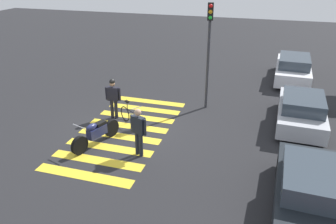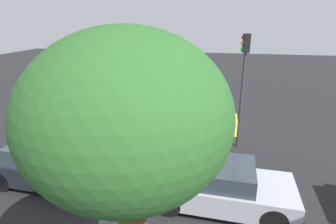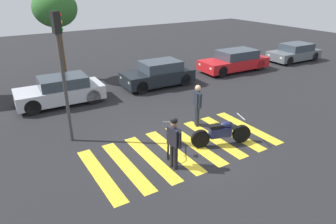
% 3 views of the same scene
% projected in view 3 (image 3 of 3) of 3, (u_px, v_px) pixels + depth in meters
% --- Properties ---
extents(ground_plane, '(60.00, 60.00, 0.00)m').
position_uv_depth(ground_plane, '(184.00, 148.00, 11.00)').
color(ground_plane, '#232326').
extents(police_motorcycle, '(2.21, 0.93, 1.06)m').
position_uv_depth(police_motorcycle, '(221.00, 133.00, 11.03)').
color(police_motorcycle, black).
rests_on(police_motorcycle, ground_plane).
extents(leaning_bicycle, '(0.98, 1.41, 0.99)m').
position_uv_depth(leaning_bicycle, '(169.00, 142.00, 10.66)').
color(leaning_bicycle, black).
rests_on(leaning_bicycle, ground_plane).
extents(officer_on_foot, '(0.37, 0.65, 1.75)m').
position_uv_depth(officer_on_foot, '(197.00, 103.00, 12.30)').
color(officer_on_foot, '#1E232D').
rests_on(officer_on_foot, ground_plane).
extents(officer_by_motorcycle, '(0.25, 0.66, 1.77)m').
position_uv_depth(officer_by_motorcycle, '(174.00, 139.00, 9.43)').
color(officer_by_motorcycle, black).
rests_on(officer_by_motorcycle, ground_plane).
extents(crosswalk_stripes, '(6.75, 3.33, 0.01)m').
position_uv_depth(crosswalk_stripes, '(184.00, 147.00, 11.00)').
color(crosswalk_stripes, yellow).
rests_on(crosswalk_stripes, ground_plane).
extents(car_silver_sedan, '(4.09, 1.93, 1.34)m').
position_uv_depth(car_silver_sedan, '(61.00, 91.00, 14.72)').
color(car_silver_sedan, black).
rests_on(car_silver_sedan, ground_plane).
extents(car_black_suv, '(4.05, 1.92, 1.41)m').
position_uv_depth(car_black_suv, '(158.00, 74.00, 17.28)').
color(car_black_suv, black).
rests_on(car_black_suv, ground_plane).
extents(car_red_convertible, '(4.75, 2.00, 1.37)m').
position_uv_depth(car_red_convertible, '(235.00, 61.00, 20.19)').
color(car_red_convertible, black).
rests_on(car_red_convertible, ground_plane).
extents(car_grey_coupe, '(4.10, 1.92, 1.27)m').
position_uv_depth(car_grey_coupe, '(294.00, 53.00, 22.77)').
color(car_grey_coupe, black).
rests_on(car_grey_coupe, ground_plane).
extents(traffic_light_pole, '(0.35, 0.28, 4.64)m').
position_uv_depth(traffic_light_pole, '(62.00, 59.00, 10.30)').
color(traffic_light_pole, '#38383D').
rests_on(traffic_light_pole, ground_plane).
extents(street_tree_mid, '(2.45, 2.45, 5.15)m').
position_uv_depth(street_tree_mid, '(55.00, 10.00, 17.14)').
color(street_tree_mid, brown).
rests_on(street_tree_mid, ground_plane).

